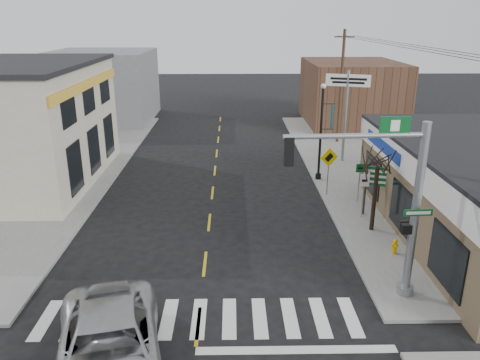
{
  "coord_description": "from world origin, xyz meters",
  "views": [
    {
      "loc": [
        1.13,
        -12.61,
        9.37
      ],
      "look_at": [
        1.45,
        6.15,
        2.8
      ],
      "focal_mm": 35.0,
      "sensor_mm": 36.0,
      "label": 1
    }
  ],
  "objects_px": {
    "lamp_post": "(322,125)",
    "dance_center_sign": "(347,93)",
    "bare_tree": "(379,155)",
    "fire_hydrant": "(395,246)",
    "guide_sign": "(379,182)",
    "utility_pole_far": "(341,86)",
    "traffic_signal_pole": "(395,194)",
    "suv": "(109,350)"
  },
  "relations": [
    {
      "from": "utility_pole_far",
      "to": "bare_tree",
      "type": "bearing_deg",
      "value": -88.61
    },
    {
      "from": "dance_center_sign",
      "to": "utility_pole_far",
      "type": "xyz_separation_m",
      "value": [
        0.76,
        5.13,
        -0.29
      ]
    },
    {
      "from": "fire_hydrant",
      "to": "dance_center_sign",
      "type": "xyz_separation_m",
      "value": [
        0.79,
        13.14,
        4.26
      ]
    },
    {
      "from": "guide_sign",
      "to": "lamp_post",
      "type": "height_order",
      "value": "lamp_post"
    },
    {
      "from": "guide_sign",
      "to": "lamp_post",
      "type": "relative_size",
      "value": 0.46
    },
    {
      "from": "guide_sign",
      "to": "dance_center_sign",
      "type": "height_order",
      "value": "dance_center_sign"
    },
    {
      "from": "guide_sign",
      "to": "bare_tree",
      "type": "height_order",
      "value": "bare_tree"
    },
    {
      "from": "traffic_signal_pole",
      "to": "fire_hydrant",
      "type": "height_order",
      "value": "traffic_signal_pole"
    },
    {
      "from": "traffic_signal_pole",
      "to": "dance_center_sign",
      "type": "distance_m",
      "value": 16.24
    },
    {
      "from": "fire_hydrant",
      "to": "lamp_post",
      "type": "xyz_separation_m",
      "value": [
        -1.43,
        9.43,
        2.95
      ]
    },
    {
      "from": "fire_hydrant",
      "to": "lamp_post",
      "type": "height_order",
      "value": "lamp_post"
    },
    {
      "from": "fire_hydrant",
      "to": "dance_center_sign",
      "type": "bearing_deg",
      "value": 86.54
    },
    {
      "from": "lamp_post",
      "to": "fire_hydrant",
      "type": "bearing_deg",
      "value": -57.53
    },
    {
      "from": "lamp_post",
      "to": "dance_center_sign",
      "type": "bearing_deg",
      "value": 82.86
    },
    {
      "from": "fire_hydrant",
      "to": "utility_pole_far",
      "type": "relative_size",
      "value": 0.07
    },
    {
      "from": "utility_pole_far",
      "to": "traffic_signal_pole",
      "type": "bearing_deg",
      "value": -89.8
    },
    {
      "from": "bare_tree",
      "to": "utility_pole_far",
      "type": "xyz_separation_m",
      "value": [
        1.85,
        15.98,
        0.73
      ]
    },
    {
      "from": "lamp_post",
      "to": "dance_center_sign",
      "type": "xyz_separation_m",
      "value": [
        2.23,
        3.71,
        1.3
      ]
    },
    {
      "from": "dance_center_sign",
      "to": "utility_pole_far",
      "type": "relative_size",
      "value": 0.72
    },
    {
      "from": "suv",
      "to": "traffic_signal_pole",
      "type": "xyz_separation_m",
      "value": [
        8.69,
        3.71,
        3.05
      ]
    },
    {
      "from": "traffic_signal_pole",
      "to": "bare_tree",
      "type": "height_order",
      "value": "traffic_signal_pole"
    },
    {
      "from": "guide_sign",
      "to": "lamp_post",
      "type": "xyz_separation_m",
      "value": [
        -1.84,
        5.38,
        1.58
      ]
    },
    {
      "from": "traffic_signal_pole",
      "to": "utility_pole_far",
      "type": "xyz_separation_m",
      "value": [
        2.9,
        21.21,
        0.53
      ]
    },
    {
      "from": "suv",
      "to": "utility_pole_far",
      "type": "relative_size",
      "value": 0.73
    },
    {
      "from": "dance_center_sign",
      "to": "utility_pole_far",
      "type": "bearing_deg",
      "value": 100.16
    },
    {
      "from": "dance_center_sign",
      "to": "traffic_signal_pole",
      "type": "bearing_deg",
      "value": -79.03
    },
    {
      "from": "fire_hydrant",
      "to": "bare_tree",
      "type": "distance_m",
      "value": 3.97
    },
    {
      "from": "fire_hydrant",
      "to": "utility_pole_far",
      "type": "xyz_separation_m",
      "value": [
        1.55,
        18.27,
        3.97
      ]
    },
    {
      "from": "lamp_post",
      "to": "guide_sign",
      "type": "bearing_deg",
      "value": -47.3
    },
    {
      "from": "lamp_post",
      "to": "dance_center_sign",
      "type": "relative_size",
      "value": 0.94
    },
    {
      "from": "guide_sign",
      "to": "lamp_post",
      "type": "distance_m",
      "value": 5.9
    },
    {
      "from": "suv",
      "to": "lamp_post",
      "type": "height_order",
      "value": "lamp_post"
    },
    {
      "from": "suv",
      "to": "lamp_post",
      "type": "relative_size",
      "value": 1.09
    },
    {
      "from": "traffic_signal_pole",
      "to": "lamp_post",
      "type": "xyz_separation_m",
      "value": [
        -0.09,
        12.37,
        -0.48
      ]
    },
    {
      "from": "traffic_signal_pole",
      "to": "dance_center_sign",
      "type": "height_order",
      "value": "traffic_signal_pole"
    },
    {
      "from": "lamp_post",
      "to": "dance_center_sign",
      "type": "height_order",
      "value": "dance_center_sign"
    },
    {
      "from": "suv",
      "to": "traffic_signal_pole",
      "type": "height_order",
      "value": "traffic_signal_pole"
    },
    {
      "from": "traffic_signal_pole",
      "to": "fire_hydrant",
      "type": "xyz_separation_m",
      "value": [
        1.35,
        2.94,
        -3.44
      ]
    },
    {
      "from": "suv",
      "to": "bare_tree",
      "type": "bearing_deg",
      "value": 29.64
    },
    {
      "from": "bare_tree",
      "to": "fire_hydrant",
      "type": "bearing_deg",
      "value": -82.67
    },
    {
      "from": "suv",
      "to": "fire_hydrant",
      "type": "bearing_deg",
      "value": 20.64
    },
    {
      "from": "guide_sign",
      "to": "dance_center_sign",
      "type": "relative_size",
      "value": 0.44
    }
  ]
}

